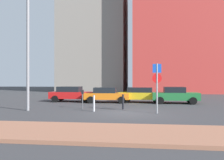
{
  "coord_description": "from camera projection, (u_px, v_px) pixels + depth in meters",
  "views": [
    {
      "loc": [
        0.87,
        -15.01,
        2.07
      ],
      "look_at": [
        -1.13,
        1.32,
        2.11
      ],
      "focal_mm": 37.67,
      "sensor_mm": 36.0,
      "label": 1
    }
  ],
  "objects": [
    {
      "name": "parking_meter",
      "position": [
        82.0,
        97.0,
        17.2
      ],
      "size": [
        0.18,
        0.14,
        1.38
      ],
      "color": "#4C4C51",
      "rests_on": "ground"
    },
    {
      "name": "building_under_construction",
      "position": [
        96.0,
        41.0,
        47.75
      ],
      "size": [
        12.1,
        14.95,
        20.11
      ],
      "primitive_type": "cube",
      "color": "gray",
      "rests_on": "ground"
    },
    {
      "name": "ground_plane",
      "position": [
        127.0,
        113.0,
        15.0
      ],
      "size": [
        120.0,
        120.0,
        0.0
      ],
      "primitive_type": "plane",
      "color": "#38383A"
    },
    {
      "name": "building_colorful_midrise",
      "position": [
        187.0,
        14.0,
        43.47
      ],
      "size": [
        19.42,
        16.37,
        28.67
      ],
      "primitive_type": "cube",
      "color": "#BF3833",
      "rests_on": "ground"
    },
    {
      "name": "traffic_bollard_mid",
      "position": [
        123.0,
        102.0,
        16.83
      ],
      "size": [
        0.13,
        0.13,
        1.07
      ],
      "primitive_type": "cylinder",
      "color": "black",
      "rests_on": "ground"
    },
    {
      "name": "parked_car_orange",
      "position": [
        106.0,
        95.0,
        22.03
      ],
      "size": [
        4.2,
        2.19,
        1.41
      ],
      "color": "orange",
      "rests_on": "ground"
    },
    {
      "name": "street_lamp",
      "position": [
        28.0,
        43.0,
        16.13
      ],
      "size": [
        0.7,
        0.36,
        8.04
      ],
      "color": "gray",
      "rests_on": "ground"
    },
    {
      "name": "sidewalk_brick",
      "position": [
        118.0,
        133.0,
        8.92
      ],
      "size": [
        40.0,
        3.29,
        0.14
      ],
      "primitive_type": "cube",
      "color": "#9E664C",
      "rests_on": "ground"
    },
    {
      "name": "parking_sign_post",
      "position": [
        157.0,
        82.0,
        14.81
      ],
      "size": [
        0.6,
        0.11,
        3.14
      ],
      "color": "gray",
      "rests_on": "ground"
    },
    {
      "name": "parked_car_red",
      "position": [
        72.0,
        94.0,
        22.94
      ],
      "size": [
        4.26,
        1.97,
        1.48
      ],
      "color": "red",
      "rests_on": "ground"
    },
    {
      "name": "traffic_bollard_near",
      "position": [
        94.0,
        103.0,
        15.67
      ],
      "size": [
        0.14,
        0.14,
        1.08
      ],
      "primitive_type": "cylinder",
      "color": "#B7B7BC",
      "rests_on": "ground"
    },
    {
      "name": "parked_car_green",
      "position": [
        175.0,
        95.0,
        21.19
      ],
      "size": [
        4.12,
        2.08,
        1.49
      ],
      "color": "#237238",
      "rests_on": "ground"
    },
    {
      "name": "parked_car_yellow",
      "position": [
        141.0,
        94.0,
        22.12
      ],
      "size": [
        4.3,
        2.17,
        1.41
      ],
      "color": "gold",
      "rests_on": "ground"
    }
  ]
}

